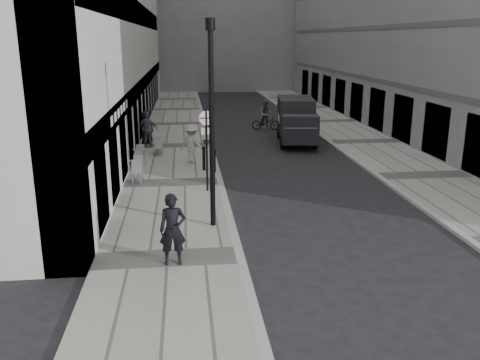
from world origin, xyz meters
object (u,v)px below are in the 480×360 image
Objects in this scene: panel_van at (296,118)px; walking_man at (173,230)px; lamppost at (212,115)px; cyclist at (266,118)px; sign_post at (207,139)px.

walking_man is at bearing -105.42° from panel_van.
lamppost reaches higher than cyclist.
sign_post is 11.24m from panel_van.
lamppost is 14.85m from panel_van.
panel_van is at bearing 65.52° from walking_man.
sign_post is 14.86m from cyclist.
panel_van is (5.67, 13.54, -2.24)m from lamppost.
sign_post reaches higher than walking_man.
sign_post is 4.13m from lamppost.
cyclist is at bearing 75.69° from lamppost.
cyclist is (5.79, 20.73, -0.31)m from walking_man.
lamppost reaches higher than panel_van.
sign_post is (1.22, 6.66, 1.12)m from walking_man.
sign_post is at bearing -95.11° from cyclist.
cyclist is (-1.10, 4.40, -0.65)m from panel_van.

